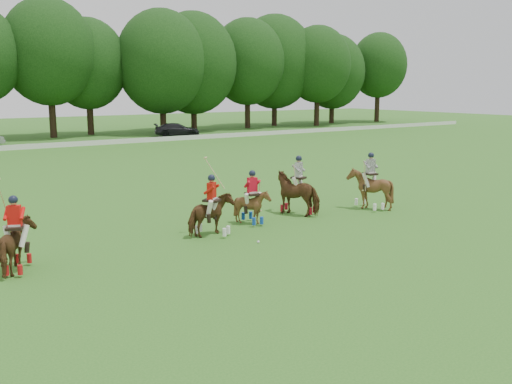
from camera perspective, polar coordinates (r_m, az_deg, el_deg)
ground at (r=17.12m, az=2.63°, el=-7.41°), size 180.00×180.00×0.00m
boundary_rail at (r=52.14m, az=-23.61°, el=4.08°), size 120.00×0.10×0.44m
car_right at (r=62.27m, az=-7.91°, el=6.20°), size 5.20×3.47×1.40m
polo_red_a at (r=17.78m, az=-22.82°, el=-4.88°), size 1.51×1.97×2.77m
polo_red_b at (r=20.35m, az=-4.43°, el=-2.25°), size 1.95×1.90×2.75m
polo_red_c at (r=22.07m, az=-0.38°, el=-1.33°), size 1.29×1.40×2.10m
polo_stripe_a at (r=23.84m, az=4.25°, el=-0.06°), size 1.81×2.30×2.46m
polo_stripe_b at (r=25.23m, az=11.31°, el=0.36°), size 1.66×1.81×2.47m
polo_ball at (r=19.52m, az=0.23°, el=-5.01°), size 0.09×0.09×0.09m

